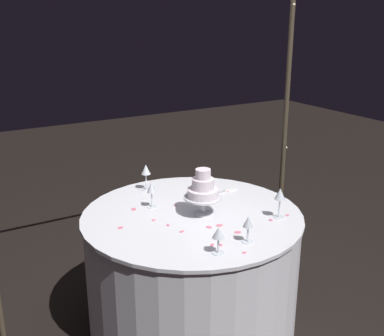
{
  "coord_description": "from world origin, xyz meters",
  "views": [
    {
      "loc": [
        -1.28,
        -2.16,
        1.87
      ],
      "look_at": [
        0.0,
        0.0,
        1.04
      ],
      "focal_mm": 43.89,
      "sensor_mm": 36.0,
      "label": 1
    }
  ],
  "objects_px": {
    "wine_glass_2": "(280,196)",
    "cake_knife": "(220,193)",
    "decorative_arch": "(156,72)",
    "wine_glass_1": "(248,223)",
    "wine_glass_0": "(146,171)",
    "tiered_cake": "(203,189)",
    "wine_glass_3": "(151,189)",
    "wine_glass_4": "(218,234)",
    "main_table": "(192,271)"
  },
  "relations": [
    {
      "from": "main_table",
      "to": "wine_glass_4",
      "type": "xyz_separation_m",
      "value": [
        -0.13,
        -0.48,
        0.48
      ]
    },
    {
      "from": "wine_glass_0",
      "to": "wine_glass_4",
      "type": "bearing_deg",
      "value": -94.23
    },
    {
      "from": "wine_glass_1",
      "to": "decorative_arch",
      "type": "bearing_deg",
      "value": 94.07
    },
    {
      "from": "decorative_arch",
      "to": "main_table",
      "type": "relative_size",
      "value": 1.84
    },
    {
      "from": "cake_knife",
      "to": "tiered_cake",
      "type": "bearing_deg",
      "value": -139.87
    },
    {
      "from": "wine_glass_4",
      "to": "wine_glass_1",
      "type": "bearing_deg",
      "value": 6.56
    },
    {
      "from": "wine_glass_0",
      "to": "wine_glass_1",
      "type": "bearing_deg",
      "value": -82.55
    },
    {
      "from": "wine_glass_1",
      "to": "wine_glass_3",
      "type": "height_order",
      "value": "wine_glass_3"
    },
    {
      "from": "main_table",
      "to": "wine_glass_0",
      "type": "relative_size",
      "value": 7.42
    },
    {
      "from": "wine_glass_0",
      "to": "cake_knife",
      "type": "bearing_deg",
      "value": -38.02
    },
    {
      "from": "wine_glass_1",
      "to": "wine_glass_4",
      "type": "bearing_deg",
      "value": -173.44
    },
    {
      "from": "decorative_arch",
      "to": "tiered_cake",
      "type": "distance_m",
      "value": 0.78
    },
    {
      "from": "decorative_arch",
      "to": "main_table",
      "type": "height_order",
      "value": "decorative_arch"
    },
    {
      "from": "wine_glass_2",
      "to": "cake_knife",
      "type": "distance_m",
      "value": 0.51
    },
    {
      "from": "wine_glass_3",
      "to": "cake_knife",
      "type": "height_order",
      "value": "wine_glass_3"
    },
    {
      "from": "wine_glass_0",
      "to": "wine_glass_2",
      "type": "relative_size",
      "value": 0.98
    },
    {
      "from": "main_table",
      "to": "wine_glass_3",
      "type": "xyz_separation_m",
      "value": [
        -0.16,
        0.2,
        0.5
      ]
    },
    {
      "from": "tiered_cake",
      "to": "wine_glass_3",
      "type": "relative_size",
      "value": 1.7
    },
    {
      "from": "wine_glass_2",
      "to": "wine_glass_3",
      "type": "xyz_separation_m",
      "value": [
        -0.56,
        0.5,
        -0.02
      ]
    },
    {
      "from": "decorative_arch",
      "to": "wine_glass_1",
      "type": "height_order",
      "value": "decorative_arch"
    },
    {
      "from": "decorative_arch",
      "to": "wine_glass_2",
      "type": "height_order",
      "value": "decorative_arch"
    },
    {
      "from": "wine_glass_1",
      "to": "cake_knife",
      "type": "relative_size",
      "value": 0.49
    },
    {
      "from": "wine_glass_2",
      "to": "cake_knife",
      "type": "relative_size",
      "value": 0.6
    },
    {
      "from": "tiered_cake",
      "to": "cake_knife",
      "type": "bearing_deg",
      "value": 40.13
    },
    {
      "from": "decorative_arch",
      "to": "tiered_cake",
      "type": "xyz_separation_m",
      "value": [
        0.05,
        -0.46,
        -0.62
      ]
    },
    {
      "from": "wine_glass_1",
      "to": "wine_glass_0",
      "type": "bearing_deg",
      "value": 97.45
    },
    {
      "from": "main_table",
      "to": "wine_glass_4",
      "type": "bearing_deg",
      "value": -105.64
    },
    {
      "from": "wine_glass_1",
      "to": "cake_knife",
      "type": "height_order",
      "value": "wine_glass_1"
    },
    {
      "from": "tiered_cake",
      "to": "wine_glass_4",
      "type": "height_order",
      "value": "tiered_cake"
    },
    {
      "from": "tiered_cake",
      "to": "wine_glass_0",
      "type": "xyz_separation_m",
      "value": [
        -0.11,
        0.53,
        -0.02
      ]
    },
    {
      "from": "tiered_cake",
      "to": "wine_glass_4",
      "type": "distance_m",
      "value": 0.48
    },
    {
      "from": "wine_glass_2",
      "to": "tiered_cake",
      "type": "bearing_deg",
      "value": 143.04
    },
    {
      "from": "main_table",
      "to": "wine_glass_3",
      "type": "bearing_deg",
      "value": 128.46
    },
    {
      "from": "tiered_cake",
      "to": "wine_glass_4",
      "type": "bearing_deg",
      "value": -112.76
    },
    {
      "from": "tiered_cake",
      "to": "decorative_arch",
      "type": "bearing_deg",
      "value": 96.37
    },
    {
      "from": "wine_glass_2",
      "to": "wine_glass_3",
      "type": "distance_m",
      "value": 0.75
    },
    {
      "from": "decorative_arch",
      "to": "wine_glass_2",
      "type": "distance_m",
      "value": 1.05
    },
    {
      "from": "wine_glass_1",
      "to": "wine_glass_2",
      "type": "distance_m",
      "value": 0.37
    },
    {
      "from": "decorative_arch",
      "to": "wine_glass_2",
      "type": "xyz_separation_m",
      "value": [
        0.4,
        -0.72,
        -0.64
      ]
    },
    {
      "from": "wine_glass_0",
      "to": "tiered_cake",
      "type": "bearing_deg",
      "value": -77.96
    },
    {
      "from": "main_table",
      "to": "wine_glass_2",
      "type": "bearing_deg",
      "value": -36.92
    },
    {
      "from": "tiered_cake",
      "to": "wine_glass_0",
      "type": "height_order",
      "value": "tiered_cake"
    },
    {
      "from": "main_table",
      "to": "cake_knife",
      "type": "distance_m",
      "value": 0.54
    },
    {
      "from": "wine_glass_1",
      "to": "wine_glass_4",
      "type": "height_order",
      "value": "wine_glass_1"
    },
    {
      "from": "tiered_cake",
      "to": "wine_glass_2",
      "type": "bearing_deg",
      "value": -36.96
    },
    {
      "from": "tiered_cake",
      "to": "wine_glass_2",
      "type": "height_order",
      "value": "tiered_cake"
    },
    {
      "from": "wine_glass_2",
      "to": "cake_knife",
      "type": "height_order",
      "value": "wine_glass_2"
    },
    {
      "from": "main_table",
      "to": "wine_glass_0",
      "type": "bearing_deg",
      "value": 97.2
    },
    {
      "from": "main_table",
      "to": "wine_glass_2",
      "type": "height_order",
      "value": "wine_glass_2"
    },
    {
      "from": "wine_glass_1",
      "to": "wine_glass_3",
      "type": "distance_m",
      "value": 0.69
    }
  ]
}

